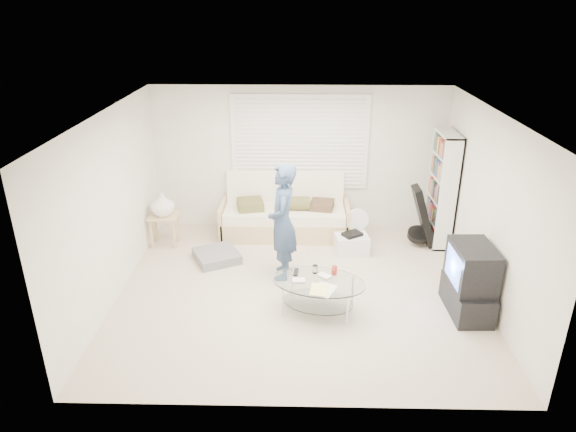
{
  "coord_description": "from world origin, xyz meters",
  "views": [
    {
      "loc": [
        -0.01,
        -6.27,
        3.82
      ],
      "look_at": [
        -0.16,
        0.3,
        1.01
      ],
      "focal_mm": 32.0,
      "sensor_mm": 36.0,
      "label": 1
    }
  ],
  "objects_px": {
    "futon_sofa": "(285,215)",
    "tv_unit": "(470,281)",
    "bookshelf": "(442,189)",
    "coffee_table": "(318,287)"
  },
  "relations": [
    {
      "from": "bookshelf",
      "to": "coffee_table",
      "type": "distance_m",
      "value": 3.04
    },
    {
      "from": "bookshelf",
      "to": "coffee_table",
      "type": "height_order",
      "value": "bookshelf"
    },
    {
      "from": "tv_unit",
      "to": "coffee_table",
      "type": "xyz_separation_m",
      "value": [
        -1.94,
        -0.03,
        -0.1
      ]
    },
    {
      "from": "futon_sofa",
      "to": "bookshelf",
      "type": "relative_size",
      "value": 1.16
    },
    {
      "from": "tv_unit",
      "to": "coffee_table",
      "type": "height_order",
      "value": "tv_unit"
    },
    {
      "from": "futon_sofa",
      "to": "tv_unit",
      "type": "xyz_separation_m",
      "value": [
        2.44,
        -2.36,
        0.11
      ]
    },
    {
      "from": "futon_sofa",
      "to": "bookshelf",
      "type": "distance_m",
      "value": 2.65
    },
    {
      "from": "bookshelf",
      "to": "coffee_table",
      "type": "bearing_deg",
      "value": -133.82
    },
    {
      "from": "futon_sofa",
      "to": "bookshelf",
      "type": "xyz_separation_m",
      "value": [
        2.57,
        -0.24,
        0.59
      ]
    },
    {
      "from": "futon_sofa",
      "to": "tv_unit",
      "type": "bearing_deg",
      "value": -44.05
    }
  ]
}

